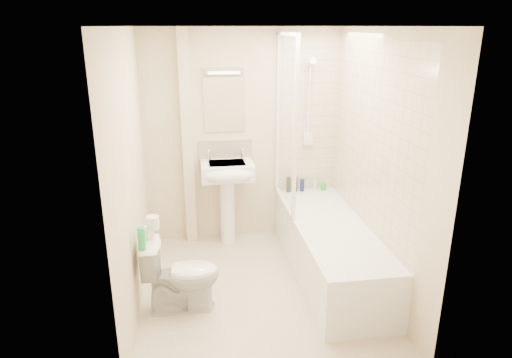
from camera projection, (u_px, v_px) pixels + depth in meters
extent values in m
plane|color=beige|center=(259.00, 289.00, 4.38)|extent=(2.50, 2.50, 0.00)
cube|color=beige|center=(243.00, 138.00, 5.17)|extent=(2.20, 0.02, 2.40)
cube|color=beige|center=(131.00, 176.00, 3.85)|extent=(0.02, 2.50, 2.40)
cube|color=beige|center=(379.00, 165.00, 4.15)|extent=(0.02, 2.50, 2.40)
cube|color=white|center=(260.00, 26.00, 3.61)|extent=(2.20, 2.50, 0.02)
cube|color=beige|center=(308.00, 116.00, 5.19)|extent=(0.70, 0.01, 1.75)
cube|color=beige|center=(371.00, 136.00, 4.26)|extent=(0.01, 2.10, 1.75)
cube|color=beige|center=(188.00, 141.00, 5.03)|extent=(0.12, 0.12, 2.40)
cube|color=beige|center=(225.00, 153.00, 5.19)|extent=(0.60, 0.02, 0.30)
cube|color=white|center=(224.00, 105.00, 5.01)|extent=(0.46, 0.01, 0.60)
cube|color=silver|center=(224.00, 71.00, 4.87)|extent=(0.42, 0.07, 0.07)
cube|color=white|center=(330.00, 249.00, 4.58)|extent=(0.70, 2.10, 0.55)
cube|color=white|center=(331.00, 229.00, 4.51)|extent=(0.56, 1.96, 0.05)
cube|color=white|center=(286.00, 123.00, 4.72)|extent=(0.01, 0.90, 1.80)
cube|color=white|center=(278.00, 115.00, 5.13)|extent=(0.04, 0.04, 1.80)
cube|color=white|center=(296.00, 132.00, 4.30)|extent=(0.04, 0.04, 1.80)
cube|color=white|center=(288.00, 34.00, 4.44)|extent=(0.04, 0.90, 0.04)
cube|color=white|center=(284.00, 202.00, 5.00)|extent=(0.04, 0.90, 0.03)
cylinder|color=white|center=(309.00, 106.00, 5.13)|extent=(0.02, 0.02, 0.90)
cylinder|color=white|center=(307.00, 145.00, 5.27)|extent=(0.05, 0.05, 0.02)
cylinder|color=white|center=(310.00, 65.00, 4.98)|extent=(0.05, 0.05, 0.02)
cylinder|color=white|center=(312.00, 62.00, 4.91)|extent=(0.08, 0.11, 0.11)
cube|color=white|center=(308.00, 139.00, 5.24)|extent=(0.10, 0.05, 0.14)
cylinder|color=white|center=(308.00, 102.00, 5.08)|extent=(0.01, 0.13, 0.84)
cylinder|color=white|center=(228.00, 211.00, 5.24)|extent=(0.17, 0.17, 0.77)
cube|color=white|center=(227.00, 170.00, 5.06)|extent=(0.57, 0.44, 0.18)
ellipsoid|color=white|center=(228.00, 175.00, 4.90)|extent=(0.57, 0.24, 0.18)
cube|color=silver|center=(227.00, 165.00, 5.03)|extent=(0.40, 0.29, 0.04)
cylinder|color=white|center=(209.00, 156.00, 5.09)|extent=(0.03, 0.03, 0.10)
cylinder|color=white|center=(243.00, 155.00, 5.14)|extent=(0.03, 0.03, 0.10)
sphere|color=white|center=(209.00, 151.00, 5.07)|extent=(0.04, 0.04, 0.04)
sphere|color=white|center=(242.00, 149.00, 5.12)|extent=(0.04, 0.04, 0.04)
cylinder|color=black|center=(289.00, 185.00, 5.34)|extent=(0.05, 0.05, 0.18)
cylinder|color=silver|center=(294.00, 186.00, 5.35)|extent=(0.05, 0.05, 0.13)
cylinder|color=black|center=(295.00, 184.00, 5.35)|extent=(0.06, 0.06, 0.18)
cylinder|color=navy|center=(302.00, 185.00, 5.36)|extent=(0.05, 0.05, 0.15)
cylinder|color=silver|center=(315.00, 185.00, 5.39)|extent=(0.05, 0.05, 0.14)
cylinder|color=green|center=(324.00, 187.00, 5.41)|extent=(0.07, 0.07, 0.08)
imported|color=white|center=(181.00, 274.00, 4.00)|extent=(0.40, 0.67, 0.67)
cylinder|color=white|center=(148.00, 233.00, 3.92)|extent=(0.11, 0.11, 0.09)
cylinder|color=white|center=(153.00, 223.00, 3.87)|extent=(0.11, 0.11, 0.11)
cylinder|color=green|center=(141.00, 238.00, 3.70)|extent=(0.06, 0.06, 0.19)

